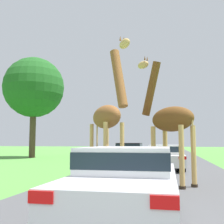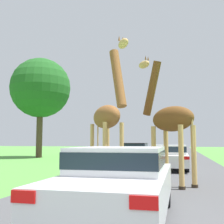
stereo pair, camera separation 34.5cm
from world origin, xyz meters
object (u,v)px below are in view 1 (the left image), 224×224
giraffe_companion (169,120)px  tree_far_right (34,88)px  giraffe_near_road (108,115)px  car_lead_maroon (128,180)px  car_queue_right (129,152)px  car_queue_left (166,156)px

giraffe_companion → tree_far_right: size_ratio=0.51×
giraffe_near_road → car_lead_maroon: 4.61m
giraffe_near_road → car_queue_right: (-0.75, 10.75, -1.68)m
giraffe_companion → car_queue_left: giraffe_companion is taller
giraffe_near_road → giraffe_companion: (2.10, 0.46, -0.16)m
car_queue_right → car_queue_left: bearing=-59.3°
car_lead_maroon → car_queue_right: (-2.04, 14.85, -0.00)m
giraffe_near_road → car_lead_maroon: size_ratio=1.09×
giraffe_companion → car_queue_left: bearing=43.1°
giraffe_near_road → tree_far_right: bearing=-91.3°
car_queue_right → tree_far_right: bearing=157.8°
car_queue_left → giraffe_near_road: bearing=-106.6°
giraffe_near_road → car_queue_left: giraffe_near_road is taller
car_lead_maroon → giraffe_companion: bearing=79.9°
car_queue_right → giraffe_near_road: bearing=-86.0°
giraffe_companion → car_queue_right: bearing=56.5°
giraffe_near_road → giraffe_companion: bearing=155.5°
car_lead_maroon → car_queue_right: 14.99m
giraffe_near_road → car_queue_right: 10.91m
car_lead_maroon → car_queue_left: size_ratio=0.96×
tree_far_right → car_queue_right: bearing=-22.2°
giraffe_near_road → tree_far_right: tree_far_right is taller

